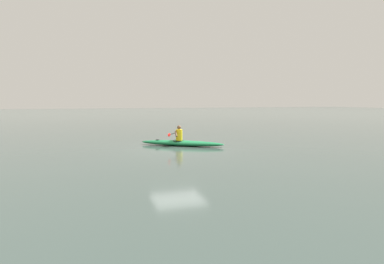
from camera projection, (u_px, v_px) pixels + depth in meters
name	position (u px, v px, depth m)	size (l,w,h in m)	color
ground_plane	(178.00, 149.00, 15.53)	(160.00, 160.00, 0.00)	#384742
kayak	(182.00, 143.00, 16.73)	(4.16, 3.01, 0.28)	#19723F
kayaker	(179.00, 134.00, 16.73)	(1.31, 2.01, 0.79)	yellow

